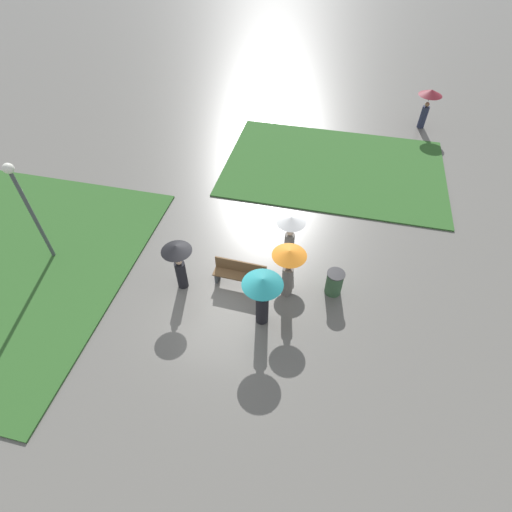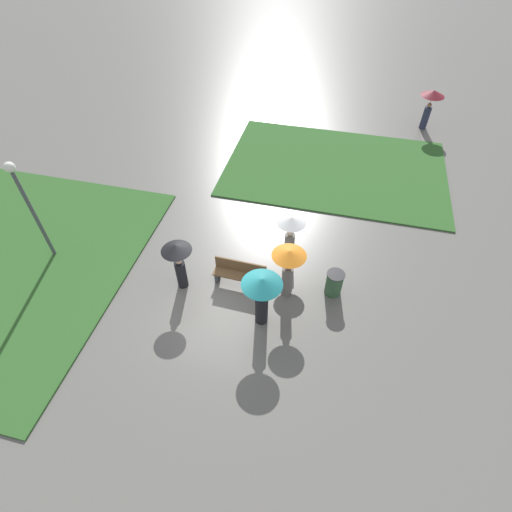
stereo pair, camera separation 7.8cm
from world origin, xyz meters
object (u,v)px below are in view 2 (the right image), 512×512
Objects in this scene: crowd_person_teal at (262,291)px; crowd_person_black at (178,258)px; trash_bin at (334,283)px; crowd_person_white at (291,230)px; lone_walker_far_path at (431,100)px; lamp_post at (26,199)px; crowd_person_orange at (288,265)px; park_bench at (240,273)px.

crowd_person_teal is 1.04× the size of crowd_person_black.
crowd_person_white is (-1.67, 1.27, 0.80)m from trash_bin.
crowd_person_teal is 2.89m from crowd_person_black.
crowd_person_teal is 1.00× the size of lone_walker_far_path.
lamp_post reaches higher than crowd_person_orange.
crowd_person_teal is (1.01, -1.28, 0.91)m from park_bench.
lamp_post is (-6.67, -0.30, 2.01)m from park_bench.
crowd_person_white reaches higher than park_bench.
crowd_person_black is (-4.78, -0.85, 0.82)m from trash_bin.
lamp_post reaches higher than crowd_person_white.
crowd_person_orange reaches higher than trash_bin.
crowd_person_teal is (7.68, -0.98, -1.11)m from lamp_post.
park_bench is 1.87m from crowd_person_teal.
lone_walker_far_path is at bearing 36.63° from crowd_person_teal.
crowd_person_teal is at bearing -7.25° from lamp_post.
crowd_person_orange reaches higher than crowd_person_teal.
lamp_post is at bearing 141.11° from crowd_person_teal.
crowd_person_black is 0.96× the size of lone_walker_far_path.
crowd_person_white is 0.93× the size of crowd_person_teal.
park_bench is 2.03m from crowd_person_black.
park_bench is 0.97× the size of crowd_person_white.
crowd_person_orange is at bearing -94.05° from crowd_person_white.
park_bench is 1.95× the size of trash_bin.
crowd_person_teal reaches higher than park_bench.
crowd_person_white is 0.97× the size of crowd_person_black.
park_bench is at bearing -174.23° from trash_bin.
lamp_post is at bearing 108.37° from crowd_person_orange.
lone_walker_far_path is at bearing 52.89° from crowd_person_white.
trash_bin is 0.48× the size of crowd_person_black.
lamp_post reaches higher than crowd_person_teal.
trash_bin is at bearing 3.58° from lamp_post.
lamp_post is at bearing -90.30° from lone_walker_far_path.
lamp_post is 9.90m from trash_bin.
crowd_person_orange is (8.22, 0.21, -1.13)m from lamp_post.
crowd_person_teal is at bearing 177.98° from crowd_person_black.
crowd_person_orange reaches higher than park_bench.
trash_bin is 4.92m from crowd_person_black.
lamp_post reaches higher than trash_bin.
trash_bin is at bearing -58.00° from crowd_person_orange.
trash_bin is at bearing 6.89° from crowd_person_teal.
trash_bin is (9.67, 0.60, -2.04)m from lamp_post.
park_bench is at bearing 96.66° from crowd_person_teal.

